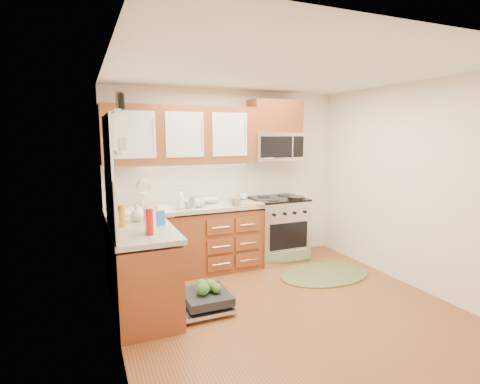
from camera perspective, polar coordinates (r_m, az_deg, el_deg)
name	(u,v)px	position (r m, az deg, el deg)	size (l,w,h in m)	color
floor	(286,307)	(4.33, 7.00, -17.02)	(3.50, 3.50, 0.00)	brown
ceiling	(291,72)	(3.95, 7.72, 17.72)	(3.50, 3.50, 0.00)	white
wall_back	(228,177)	(5.52, -1.90, 2.25)	(3.50, 0.04, 2.50)	white
wall_front	(431,237)	(2.63, 27.11, -6.19)	(3.50, 0.04, 2.50)	white
wall_left	(113,208)	(3.43, -18.81, -2.35)	(0.04, 3.50, 2.50)	white
wall_right	(412,186)	(5.06, 24.69, 0.83)	(0.04, 3.50, 2.50)	white
base_cabinet_back	(186,242)	(5.18, -8.19, -7.61)	(2.05, 0.60, 0.85)	brown
base_cabinet_left	(143,273)	(4.18, -14.63, -11.89)	(0.60, 1.25, 0.85)	brown
countertop_back	(186,208)	(5.06, -8.28, -2.47)	(2.07, 0.64, 0.05)	#9D968F
countertop_left	(142,230)	(4.04, -14.76, -5.57)	(0.64, 1.27, 0.05)	#9D968F
backsplash_back	(180,183)	(5.29, -9.18, 1.41)	(2.05, 0.02, 0.57)	beige
backsplash_left	(110,202)	(3.95, -19.17, -1.51)	(0.02, 1.25, 0.57)	beige
upper_cabinets	(181,135)	(5.09, -8.92, 8.64)	(2.05, 0.35, 0.75)	brown
cabinet_over_mw	(275,117)	(5.61, 5.33, 11.38)	(0.76, 0.35, 0.47)	brown
range	(278,229)	(5.66, 5.79, -5.61)	(0.76, 0.64, 0.95)	silver
microwave	(275,146)	(5.59, 5.39, 6.92)	(0.76, 0.38, 0.40)	silver
sink	(146,219)	(4.96, -14.08, -4.07)	(0.62, 0.50, 0.26)	white
dishwasher	(203,301)	(4.23, -5.71, -16.21)	(0.70, 0.60, 0.20)	silver
window	(109,169)	(3.88, -19.40, 3.37)	(0.03, 1.05, 1.05)	white
window_blind	(109,135)	(3.87, -19.28, 8.26)	(0.02, 0.96, 0.40)	white
shelf_upper	(115,112)	(3.02, -18.47, 11.48)	(0.04, 0.40, 0.03)	white
shelf_lower	(117,152)	(3.02, -18.19, 5.79)	(0.04, 0.40, 0.03)	white
rug	(325,274)	(5.29, 12.78, -12.15)	(1.28, 0.83, 0.02)	#606439
skillet	(296,198)	(5.42, 8.53, -0.93)	(0.25, 0.25, 0.05)	black
stock_pot	(235,202)	(5.03, -0.78, -1.51)	(0.18, 0.18, 0.11)	silver
cutting_board	(254,204)	(5.15, 2.13, -1.77)	(0.29, 0.19, 0.02)	tan
canister	(192,203)	(4.87, -7.40, -1.62)	(0.10, 0.10, 0.17)	silver
paper_towel_roll	(150,220)	(3.81, -13.50, -4.19)	(0.11, 0.11, 0.24)	white
mustard_bottle	(122,216)	(4.10, -17.56, -3.48)	(0.07, 0.07, 0.23)	gold
red_bottle	(150,222)	(3.69, -13.61, -4.44)	(0.07, 0.07, 0.26)	red
wooden_box	(151,213)	(4.40, -13.47, -3.08)	(0.14, 0.10, 0.14)	brown
blue_carton	(159,218)	(4.06, -12.17, -3.90)	(0.10, 0.06, 0.16)	#2771B9
bowl_a	(209,201)	(5.27, -4.73, -1.31)	(0.26, 0.26, 0.06)	#999999
bowl_b	(194,203)	(5.02, -6.97, -1.70)	(0.30, 0.30, 0.09)	#999999
cup	(244,196)	(5.51, 0.55, -0.64)	(0.13, 0.13, 0.10)	#999999
soap_bottle_a	(180,199)	(4.85, -9.08, -1.01)	(0.11, 0.11, 0.28)	#999999
soap_bottle_b	(151,215)	(4.17, -13.35, -3.39)	(0.09, 0.09, 0.19)	#999999
soap_bottle_c	(137,213)	(4.30, -15.45, -3.14)	(0.14, 0.14, 0.18)	#999999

